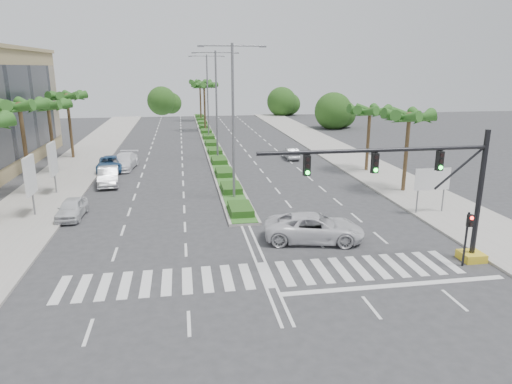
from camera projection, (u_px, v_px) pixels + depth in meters
ground at (266, 275)px, 23.33m from camera, size 160.00×160.00×0.00m
footpath_right at (381, 175)px, 44.73m from camera, size 6.00×120.00×0.15m
footpath_left at (54, 188)px, 39.97m from camera, size 6.00×120.00×0.15m
median at (209, 140)px, 66.13m from camera, size 2.20×75.00×0.20m
median_grass at (209, 139)px, 66.10m from camera, size 1.80×75.00×0.04m
signal_gantry at (440, 202)px, 23.87m from camera, size 12.60×1.20×7.20m
pedestrian_signal at (468, 230)px, 23.81m from camera, size 0.28×0.36×3.00m
direction_sign at (432, 181)px, 32.40m from camera, size 2.70×0.11×3.40m
billboard_near at (30, 176)px, 31.70m from camera, size 0.18×2.10×4.35m
billboard_far at (53, 159)px, 37.41m from camera, size 0.18×2.10×4.35m
palm_left_mid at (20, 109)px, 36.01m from camera, size 4.57×4.68×7.95m
palm_left_far at (48, 108)px, 43.78m from camera, size 4.57×4.68×7.35m
palm_left_end at (67, 98)px, 51.29m from camera, size 4.57×4.68×7.75m
palm_right_near at (409, 119)px, 37.29m from camera, size 4.57×4.68×7.05m
palm_right_far at (370, 113)px, 44.98m from camera, size 4.57×4.68×6.75m
palm_median_a at (204, 87)px, 73.78m from camera, size 4.57×4.68×8.05m
palm_median_b at (200, 84)px, 88.06m from camera, size 4.57×4.68×8.05m
streetlight_near at (233, 114)px, 34.86m from camera, size 5.10×0.25×12.00m
streetlight_mid at (216, 100)px, 50.09m from camera, size 5.10×0.25×12.00m
streetlight_far at (208, 92)px, 65.31m from camera, size 5.10×0.25×12.00m
car_parked_a at (72, 208)px, 32.01m from camera, size 1.79×4.11×1.38m
car_parked_b at (108, 176)px, 40.99m from camera, size 2.25×5.07×1.62m
car_parked_c at (110, 164)px, 46.51m from camera, size 2.82×5.52×1.49m
car_parked_d at (124, 161)px, 47.49m from camera, size 2.93×5.75×1.60m
car_crossing at (314, 228)px, 27.73m from camera, size 6.50×4.00×1.68m
car_right at (291, 153)px, 52.79m from camera, size 1.44×3.89×1.27m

